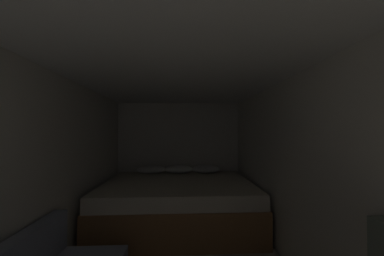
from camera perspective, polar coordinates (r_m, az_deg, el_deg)
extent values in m
cube|color=silver|center=(4.32, -3.50, -6.75)|extent=(2.47, 0.05, 2.00)
cube|color=silver|center=(2.38, -35.45, -11.03)|extent=(0.05, 4.61, 2.00)
cube|color=silver|center=(2.33, 27.77, -11.31)|extent=(0.05, 4.61, 2.00)
cube|color=white|center=(2.07, -4.14, 15.96)|extent=(2.47, 4.61, 0.05)
cube|color=olive|center=(3.57, -3.68, -20.53)|extent=(2.25, 1.71, 0.47)
cube|color=beige|center=(3.48, -3.67, -15.36)|extent=(2.21, 1.67, 0.19)
ellipsoid|color=white|center=(4.12, -10.74, -10.69)|extent=(0.52, 0.31, 0.15)
ellipsoid|color=white|center=(4.11, 3.66, -10.73)|extent=(0.52, 0.31, 0.15)
ellipsoid|color=white|center=(4.08, -3.55, -10.79)|extent=(0.52, 0.31, 0.15)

